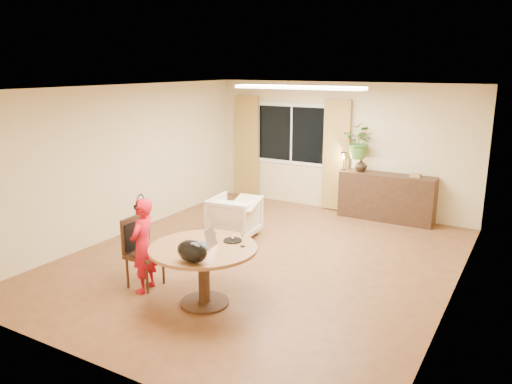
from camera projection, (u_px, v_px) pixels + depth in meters
floor at (261, 260)px, 7.69m from camera, size 6.50×6.50×0.00m
ceiling at (262, 88)px, 7.05m from camera, size 6.50×6.50×0.00m
wall_back at (341, 147)px, 10.09m from camera, size 5.50×0.00×5.50m
wall_left at (125, 160)px, 8.70m from camera, size 0.00×6.50×6.50m
wall_right at (459, 202)px, 6.03m from camera, size 0.00×6.50×6.50m
window at (292, 134)px, 10.56m from camera, size 1.70×0.03×1.30m
curtain_left at (247, 147)px, 11.10m from camera, size 0.55×0.08×2.25m
curtain_right at (336, 155)px, 10.07m from camera, size 0.55×0.08×2.25m
ceiling_panel at (298, 87)px, 8.06m from camera, size 2.20×0.35×0.05m
dining_table at (204, 259)px, 6.13m from camera, size 1.33×1.33×0.76m
dining_chair at (145, 253)px, 6.66m from camera, size 0.47×0.43×0.95m
child at (143, 245)px, 6.50m from camera, size 0.51×0.39×1.26m
laptop at (198, 236)px, 6.12m from camera, size 0.40×0.30×0.24m
tumbler at (213, 237)px, 6.26m from camera, size 0.09×0.09×0.12m
wine_glass at (243, 239)px, 6.07m from camera, size 0.08×0.08×0.18m
pot_lid at (233, 240)px, 6.28m from camera, size 0.25×0.25×0.04m
handbag at (192, 251)px, 5.58m from camera, size 0.42×0.29×0.26m
armchair at (235, 217)px, 8.66m from camera, size 0.85×0.87×0.72m
throw at (245, 199)px, 8.39m from camera, size 0.49×0.58×0.03m
sideboard at (386, 197)px, 9.58m from camera, size 1.80×0.44×0.90m
vase at (361, 165)px, 9.70m from camera, size 0.30×0.30×0.25m
bouquet at (360, 142)px, 9.61m from camera, size 0.65×0.59×0.66m
book_stack at (415, 175)px, 9.22m from camera, size 0.20×0.15×0.08m
desk_lamp at (344, 161)px, 9.81m from camera, size 0.17×0.17×0.37m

